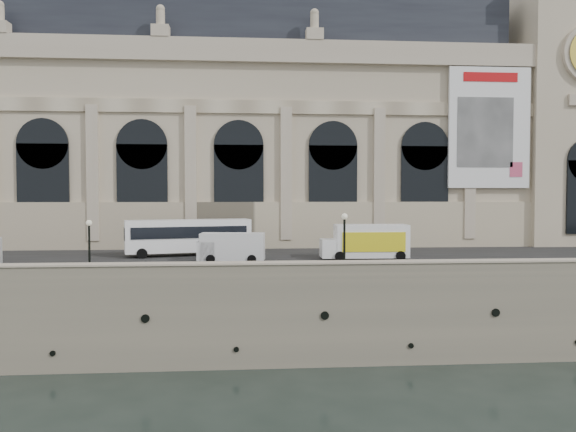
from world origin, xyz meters
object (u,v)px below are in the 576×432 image
(bus_left, at_px, (188,236))
(van_c, at_px, (229,247))
(lamp_right, at_px, (344,245))
(box_truck, at_px, (366,242))
(lamp_left, at_px, (89,249))

(bus_left, distance_m, van_c, 6.44)
(bus_left, height_order, lamp_right, lamp_right)
(box_truck, height_order, lamp_left, lamp_left)
(bus_left, bearing_deg, lamp_right, -48.04)
(lamp_left, bearing_deg, lamp_right, -1.30)
(van_c, distance_m, lamp_right, 12.15)
(box_truck, distance_m, lamp_right, 10.48)
(box_truck, bearing_deg, lamp_left, -156.53)
(box_truck, xyz_separation_m, lamp_right, (-3.72, -9.78, 0.66))
(lamp_left, bearing_deg, bus_left, 67.57)
(van_c, bearing_deg, box_truck, 5.23)
(bus_left, distance_m, lamp_right, 18.49)
(van_c, xyz_separation_m, box_truck, (12.19, 1.12, 0.29))
(lamp_right, bearing_deg, van_c, 134.34)
(van_c, height_order, lamp_right, lamp_right)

